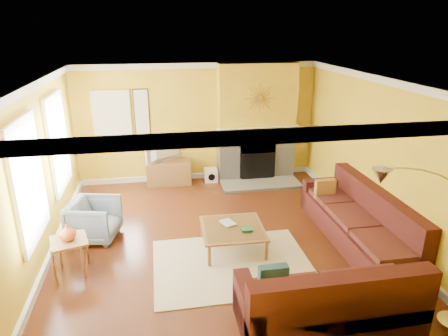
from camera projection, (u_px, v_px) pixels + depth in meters
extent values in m
cube|color=#602B14|center=(219.00, 240.00, 6.89)|extent=(5.50, 6.00, 0.02)
cube|color=white|center=(218.00, 80.00, 5.97)|extent=(5.50, 6.00, 0.02)
cube|color=gold|center=(198.00, 123.00, 9.22)|extent=(5.50, 0.02, 2.70)
cube|color=gold|center=(272.00, 274.00, 3.64)|extent=(5.50, 0.02, 2.70)
cube|color=gold|center=(37.00, 176.00, 5.97)|extent=(0.02, 6.00, 2.70)
cube|color=gold|center=(376.00, 156.00, 6.88)|extent=(0.02, 6.00, 2.70)
cube|color=white|center=(57.00, 143.00, 7.13)|extent=(0.06, 1.22, 1.72)
cube|color=white|center=(27.00, 181.00, 5.37)|extent=(0.06, 1.22, 1.72)
cube|color=white|center=(112.00, 118.00, 8.79)|extent=(0.82, 0.06, 1.22)
cube|color=white|center=(142.00, 115.00, 8.89)|extent=(0.34, 0.04, 1.14)
cube|color=white|center=(259.00, 129.00, 9.05)|extent=(1.92, 0.22, 0.08)
cube|color=gray|center=(261.00, 184.00, 9.18)|extent=(1.80, 0.70, 0.06)
cube|color=beige|center=(232.00, 264.00, 6.15)|extent=(2.40, 1.80, 0.02)
cube|color=olive|center=(169.00, 172.00, 9.20)|extent=(1.00, 0.45, 0.55)
imported|color=black|center=(168.00, 149.00, 9.01)|extent=(0.93, 0.67, 0.59)
cube|color=white|center=(211.00, 175.00, 9.40)|extent=(0.30, 0.30, 0.30)
imported|color=slate|center=(94.00, 220.00, 6.80)|extent=(0.94, 0.92, 0.71)
imported|color=#D8591E|center=(67.00, 232.00, 5.74)|extent=(0.27, 0.27, 0.25)
imported|color=white|center=(223.00, 224.00, 6.53)|extent=(0.28, 0.32, 0.03)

